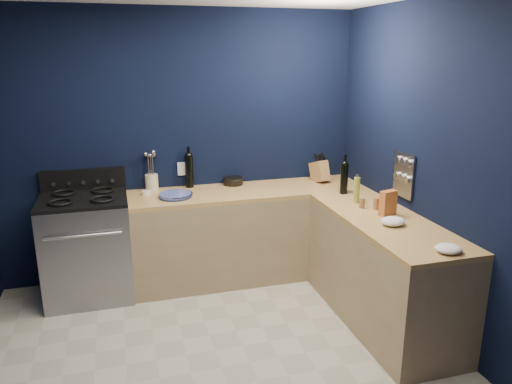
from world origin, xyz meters
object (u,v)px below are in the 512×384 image
object	(u,v)px
plate_stack	(175,195)
utensil_crock	(152,182)
knife_block	(320,172)
crouton_bag	(388,203)
gas_range	(88,249)

from	to	relation	value
plate_stack	utensil_crock	distance (m)	0.37
plate_stack	knife_block	xyz separation A→B (m)	(1.51, 0.16, 0.09)
plate_stack	knife_block	distance (m)	1.52
utensil_crock	crouton_bag	bearing A→B (deg)	-36.21
gas_range	utensil_crock	world-z (taller)	utensil_crock
gas_range	knife_block	size ratio (longest dim) A/B	4.39
utensil_crock	knife_block	distance (m)	1.70
utensil_crock	knife_block	bearing A→B (deg)	-5.15
gas_range	crouton_bag	bearing A→B (deg)	-23.36
gas_range	plate_stack	world-z (taller)	plate_stack
gas_range	crouton_bag	size ratio (longest dim) A/B	4.43
utensil_crock	crouton_bag	xyz separation A→B (m)	(1.80, -1.32, 0.03)
gas_range	utensil_crock	bearing A→B (deg)	23.29
gas_range	plate_stack	distance (m)	0.93
utensil_crock	crouton_bag	distance (m)	2.23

